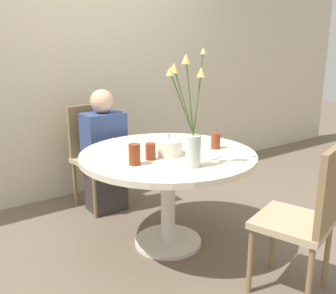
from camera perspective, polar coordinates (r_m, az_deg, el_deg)
The scene contains 12 objects.
ground_plane at distance 2.89m, azimuth 0.00°, elevation -14.39°, with size 16.00×16.00×0.00m, color #6B5B4C.
wall_back at distance 3.72m, azimuth -12.77°, elevation 12.82°, with size 8.00×0.05×2.60m.
dining_table at distance 2.65m, azimuth 0.00°, elevation -3.25°, with size 1.23×1.23×0.70m.
chair_right_flank at distance 3.43m, azimuth -11.11°, elevation -0.46°, with size 0.44×0.44×0.92m.
chair_far_back at distance 2.26m, azimuth 20.51°, elevation -9.39°, with size 0.50×0.50×0.92m.
birthday_cake at distance 2.54m, azimuth 0.15°, elevation -0.10°, with size 0.18×0.18×0.15m.
flower_vase at distance 2.25m, azimuth 3.53°, elevation 3.06°, with size 0.28×0.13×0.71m.
side_plate at distance 2.53m, azimuth 5.61°, elevation -1.35°, with size 0.20×0.20×0.01m.
drink_glass_0 at distance 2.44m, azimuth -2.69°, elevation -0.68°, with size 0.07×0.07×0.11m.
drink_glass_1 at distance 2.34m, azimuth -5.13°, elevation -1.14°, with size 0.07×0.07×0.13m.
drink_glass_2 at distance 2.73m, azimuth 7.27°, elevation 0.93°, with size 0.07×0.07×0.11m.
person_guest at distance 3.30m, azimuth -9.65°, elevation -1.24°, with size 0.34×0.24×1.08m.
Camera 1 is at (-1.47, -2.04, 1.42)m, focal length 40.00 mm.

